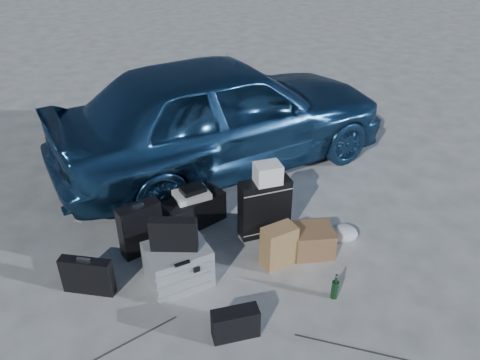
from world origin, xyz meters
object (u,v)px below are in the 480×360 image
at_px(pelican_case, 178,264).
at_px(suitcase_left, 141,229).
at_px(car, 223,113).
at_px(duffel_bag, 194,211).
at_px(green_bottle, 335,287).
at_px(suitcase_right, 265,208).
at_px(cardboard_box, 313,241).
at_px(briefcase, 87,276).

relative_size(pelican_case, suitcase_left, 0.99).
relative_size(car, duffel_bag, 6.38).
bearing_deg(pelican_case, green_bottle, -36.16).
distance_m(car, suitcase_left, 2.05).
bearing_deg(suitcase_left, suitcase_right, -23.47).
bearing_deg(cardboard_box, car, 98.61).
height_order(briefcase, suitcase_left, suitcase_left).
xyz_separation_m(pelican_case, briefcase, (-0.82, 0.13, -0.02)).
bearing_deg(car, briefcase, 124.66).
height_order(car, duffel_bag, car).
height_order(briefcase, suitcase_right, suitcase_right).
bearing_deg(suitcase_left, duffel_bag, 5.99).
relative_size(car, pelican_case, 7.94).
distance_m(cardboard_box, green_bottle, 0.65).
bearing_deg(duffel_bag, car, 37.26).
distance_m(suitcase_right, duffel_bag, 0.80).
bearing_deg(car, suitcase_left, 127.37).
bearing_deg(pelican_case, suitcase_right, 14.21).
relative_size(briefcase, suitcase_right, 0.74).
height_order(duffel_bag, green_bottle, duffel_bag).
bearing_deg(green_bottle, suitcase_right, 103.04).
relative_size(suitcase_left, green_bottle, 2.18).
xyz_separation_m(briefcase, cardboard_box, (2.21, -0.16, -0.04)).
bearing_deg(suitcase_right, car, 88.09).
distance_m(duffel_bag, green_bottle, 1.78).
height_order(pelican_case, green_bottle, pelican_case).
xyz_separation_m(cardboard_box, green_bottle, (-0.09, -0.64, -0.02)).
xyz_separation_m(car, pelican_case, (-1.08, -2.04, -0.55)).
bearing_deg(green_bottle, pelican_case, 152.56).
bearing_deg(suitcase_left, cardboard_box, -37.90).
bearing_deg(car, suitcase_right, 168.00).
xyz_separation_m(car, suitcase_right, (-0.04, -1.60, -0.43)).
distance_m(pelican_case, suitcase_left, 0.62).
bearing_deg(briefcase, green_bottle, 7.23).
xyz_separation_m(car, duffel_bag, (-0.72, -1.21, -0.58)).
xyz_separation_m(suitcase_left, green_bottle, (1.56, -1.23, -0.15)).
bearing_deg(car, cardboard_box, 177.96).
bearing_deg(pelican_case, suitcase_left, 106.05).
bearing_deg(car, duffel_bag, 138.49).
relative_size(car, briefcase, 9.23).
distance_m(briefcase, duffel_bag, 1.37).
bearing_deg(duffel_bag, suitcase_left, -177.66).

